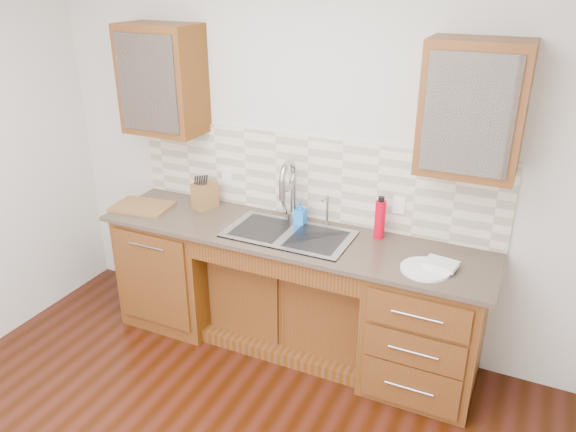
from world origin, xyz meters
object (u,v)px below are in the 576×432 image
at_px(soap_bottle, 300,213).
at_px(knife_block, 205,195).
at_px(water_bottle, 380,220).
at_px(cutting_board, 142,206).
at_px(plate, 425,269).

bearing_deg(soap_bottle, knife_block, -177.04).
height_order(soap_bottle, water_bottle, water_bottle).
distance_m(water_bottle, knife_block, 1.31).
bearing_deg(knife_block, soap_bottle, 22.97).
height_order(water_bottle, cutting_board, water_bottle).
relative_size(soap_bottle, cutting_board, 0.40).
relative_size(plate, cutting_board, 0.70).
bearing_deg(soap_bottle, water_bottle, 3.89).
height_order(water_bottle, plate, water_bottle).
xyz_separation_m(plate, cutting_board, (-2.11, 0.06, 0.00)).
relative_size(soap_bottle, knife_block, 0.86).
bearing_deg(knife_block, water_bottle, 23.36).
relative_size(water_bottle, plate, 0.88).
distance_m(soap_bottle, water_bottle, 0.56).
distance_m(plate, knife_block, 1.71).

